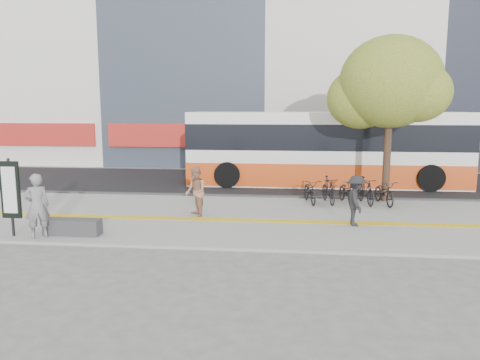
# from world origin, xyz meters

# --- Properties ---
(ground) EXTENTS (120.00, 120.00, 0.00)m
(ground) POSITION_xyz_m (0.00, 0.00, 0.00)
(ground) COLOR #5E5E5A
(ground) RESTS_ON ground
(sidewalk) EXTENTS (40.00, 7.00, 0.08)m
(sidewalk) POSITION_xyz_m (0.00, 1.50, 0.04)
(sidewalk) COLOR gray
(sidewalk) RESTS_ON ground
(tactile_strip) EXTENTS (40.00, 0.45, 0.01)m
(tactile_strip) POSITION_xyz_m (0.00, 1.00, 0.09)
(tactile_strip) COLOR yellow
(tactile_strip) RESTS_ON sidewalk
(street) EXTENTS (40.00, 8.00, 0.06)m
(street) POSITION_xyz_m (0.00, 9.00, 0.03)
(street) COLOR black
(street) RESTS_ON ground
(curb) EXTENTS (40.00, 0.25, 0.14)m
(curb) POSITION_xyz_m (0.00, 5.00, 0.07)
(curb) COLOR #323234
(curb) RESTS_ON ground
(bench) EXTENTS (1.60, 0.45, 0.45)m
(bench) POSITION_xyz_m (-2.60, -1.20, 0.30)
(bench) COLOR #323234
(bench) RESTS_ON sidewalk
(signboard) EXTENTS (0.55, 0.10, 2.20)m
(signboard) POSITION_xyz_m (-4.20, -1.51, 1.37)
(signboard) COLOR black
(signboard) RESTS_ON sidewalk
(street_tree) EXTENTS (4.40, 3.80, 6.31)m
(street_tree) POSITION_xyz_m (7.18, 4.82, 4.51)
(street_tree) COLOR #342118
(street_tree) RESTS_ON sidewalk
(bus) EXTENTS (12.73, 3.02, 3.39)m
(bus) POSITION_xyz_m (5.15, 8.50, 1.65)
(bus) COLOR white
(bus) RESTS_ON street
(bicycle_row) EXTENTS (3.66, 1.83, 1.02)m
(bicycle_row) POSITION_xyz_m (5.66, 4.00, 0.56)
(bicycle_row) COLOR black
(bicycle_row) RESTS_ON sidewalk
(seated_woman) EXTENTS (0.78, 0.74, 1.80)m
(seated_woman) POSITION_xyz_m (-3.40, -1.59, 0.98)
(seated_woman) COLOR black
(seated_woman) RESTS_ON sidewalk
(pedestrian_tan) EXTENTS (0.92, 1.00, 1.65)m
(pedestrian_tan) POSITION_xyz_m (0.42, 1.42, 0.91)
(pedestrian_tan) COLOR #AC7759
(pedestrian_tan) RESTS_ON sidewalk
(pedestrian_dark) EXTENTS (0.64, 1.03, 1.55)m
(pedestrian_dark) POSITION_xyz_m (5.52, 0.73, 0.85)
(pedestrian_dark) COLOR black
(pedestrian_dark) RESTS_ON sidewalk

